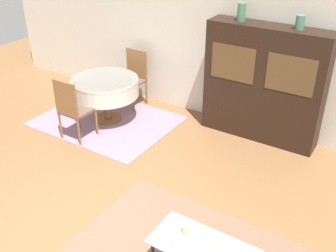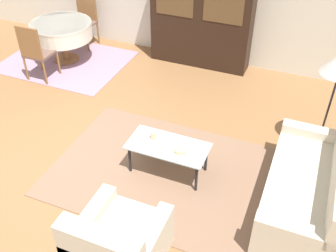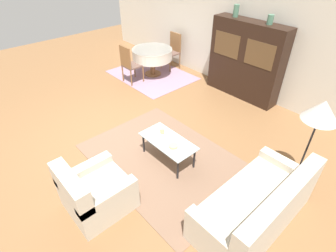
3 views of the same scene
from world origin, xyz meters
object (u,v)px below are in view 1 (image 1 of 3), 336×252
at_px(dining_table, 105,88).
at_px(coffee_table, 203,249).
at_px(cup, 186,229).
at_px(vase_tall, 242,12).
at_px(dining_chair_far, 134,75).
at_px(vase_short, 300,22).
at_px(dining_chair_near, 72,107).
at_px(display_cabinet, 263,84).

bearing_deg(dining_table, coffee_table, -35.00).
xyz_separation_m(cup, vase_tall, (-0.82, 2.95, 1.46)).
xyz_separation_m(dining_chair_far, vase_tall, (1.97, 0.11, 1.37)).
relative_size(dining_chair_far, cup, 10.40).
bearing_deg(vase_short, dining_table, -162.34).
bearing_deg(coffee_table, vase_tall, 109.19).
height_order(cup, vase_short, vase_short).
bearing_deg(dining_chair_near, display_cabinet, 34.89).
xyz_separation_m(dining_table, dining_chair_near, (0.00, -0.79, -0.03)).
distance_m(dining_chair_far, cup, 3.98).
bearing_deg(display_cabinet, vase_short, 0.13).
height_order(dining_table, vase_short, vase_short).
distance_m(dining_table, vase_short, 3.24).
distance_m(coffee_table, vase_tall, 3.55).
bearing_deg(vase_short, vase_tall, 180.00).
height_order(display_cabinet, vase_tall, vase_tall).
height_order(coffee_table, dining_table, dining_table).
height_order(cup, vase_tall, vase_tall).
bearing_deg(cup, dining_chair_near, 155.72).
bearing_deg(dining_chair_near, vase_tall, 40.72).
relative_size(dining_chair_near, dining_chair_far, 1.00).
distance_m(coffee_table, dining_table, 3.69).
distance_m(display_cabinet, vase_tall, 1.14).
xyz_separation_m(dining_chair_near, dining_chair_far, (0.00, 1.58, 0.00)).
relative_size(coffee_table, cup, 10.46).
xyz_separation_m(dining_table, vase_tall, (1.97, 0.90, 1.33)).
height_order(display_cabinet, dining_chair_far, display_cabinet).
height_order(dining_chair_far, cup, dining_chair_far).
distance_m(coffee_table, dining_chair_far, 4.19).
distance_m(dining_chair_near, cup, 3.06).
bearing_deg(cup, vase_tall, 105.55).
relative_size(display_cabinet, dining_chair_far, 1.79).
bearing_deg(display_cabinet, cup, -83.01).
bearing_deg(dining_chair_far, dining_table, 90.00).
height_order(coffee_table, vase_short, vase_short).
relative_size(coffee_table, vase_tall, 3.90).
relative_size(dining_table, dining_chair_near, 1.10).
bearing_deg(cup, dining_table, 143.68).
bearing_deg(dining_table, vase_short, 17.66).
bearing_deg(vase_tall, coffee_table, -70.81).
xyz_separation_m(dining_chair_near, vase_tall, (1.97, 1.69, 1.37)).
bearing_deg(dining_chair_far, vase_tall, -176.82).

